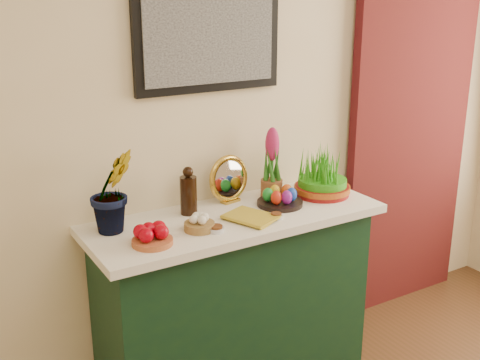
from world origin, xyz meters
The scene contains 13 objects.
sideboard centered at (-0.07, 2.00, 0.42)m, with size 1.30×0.45×0.85m, color black.
tablecloth centered at (-0.07, 2.00, 0.87)m, with size 1.40×0.55×0.04m, color white.
hyacinth_green centered at (-0.62, 2.10, 1.13)m, with size 0.24×0.21×0.48m, color #266A1C.
apple_bowl centered at (-0.54, 1.88, 0.93)m, with size 0.19×0.19×0.09m.
garlic_basket centered at (-0.30, 1.92, 0.92)m, with size 0.17×0.17×0.07m.
vinegar_cruet centered at (-0.25, 2.12, 0.99)m, with size 0.08×0.08×0.23m.
mirror centered at (-0.01, 2.17, 1.00)m, with size 0.24×0.09×0.24m.
book centered at (-0.13, 1.87, 0.91)m, with size 0.15×0.22×0.03m, color gold.
spice_dish_left centered at (-0.25, 1.86, 0.90)m, with size 0.07×0.07×0.03m.
spice_dish_right centered at (0.06, 1.86, 0.90)m, with size 0.06×0.06×0.03m.
egg_plate centered at (0.18, 1.99, 0.92)m, with size 0.23×0.23×0.09m.
hyacinth_pink centered at (0.21, 2.12, 1.05)m, with size 0.11×0.11×0.36m.
wheatgrass_sabzeh centered at (0.45, 2.01, 0.99)m, with size 0.28×0.28×0.23m.
Camera 1 is at (-1.40, -0.24, 1.90)m, focal length 45.00 mm.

